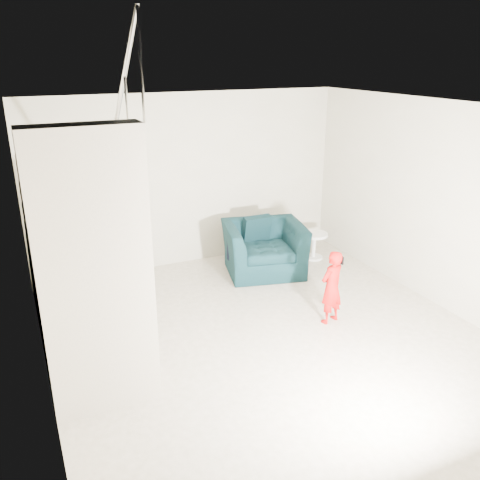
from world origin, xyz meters
The scene contains 13 objects.
floor centered at (0.00, 0.00, 0.00)m, with size 5.50×5.50×0.00m, color gray.
ceiling centered at (0.00, 0.00, 2.70)m, with size 5.50×5.50×0.00m, color silver.
back_wall centered at (0.00, 2.75, 1.35)m, with size 5.00×5.00×0.00m, color #A9A18A.
front_wall centered at (0.00, -2.75, 1.35)m, with size 5.00×5.00×0.00m, color #A9A18A.
left_wall centered at (-2.50, 0.00, 1.35)m, with size 5.50×5.50×0.00m, color #A9A18A.
right_wall centered at (2.50, 0.00, 1.35)m, with size 5.50×5.50×0.00m, color #A9A18A.
armchair centered at (0.86, 1.85, 0.39)m, with size 1.19×1.04×0.77m, color black.
toddler centered at (0.89, 0.07, 0.48)m, with size 0.35×0.23×0.96m, color #9E0509.
side_table centered at (1.86, 1.98, 0.30)m, with size 0.44×0.44×0.44m.
staircase centered at (-2.00, 0.55, 0.95)m, with size 1.02×3.03×3.62m.
cushion centered at (0.86, 2.11, 0.62)m, with size 0.45×0.13×0.43m, color black.
throw centered at (0.33, 1.79, 0.49)m, with size 0.05×0.45×0.51m, color black.
phone centered at (1.00, 0.04, 0.84)m, with size 0.02×0.05×0.10m, color black.
Camera 1 is at (-2.57, -4.66, 3.24)m, focal length 38.00 mm.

